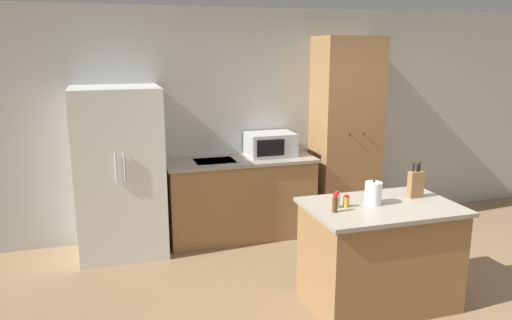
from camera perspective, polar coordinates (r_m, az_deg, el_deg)
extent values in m
plane|color=#846647|center=(4.58, 16.49, -16.05)|extent=(14.00, 14.00, 0.00)
cube|color=#B2B2AD|center=(6.14, 5.26, 4.69)|extent=(7.20, 0.06, 2.60)
cube|color=white|center=(5.39, -15.32, -1.37)|extent=(0.89, 0.71, 1.77)
cylinder|color=silver|center=(5.00, -15.71, -0.83)|extent=(0.02, 0.02, 0.30)
cylinder|color=silver|center=(5.00, -14.80, -0.77)|extent=(0.02, 0.02, 0.30)
cube|color=olive|center=(5.76, -1.75, -4.55)|extent=(1.66, 0.59, 0.89)
cube|color=gray|center=(5.63, -1.79, -0.05)|extent=(1.70, 0.63, 0.03)
cube|color=#9EA0A3|center=(5.56, -4.75, -0.14)|extent=(0.44, 0.34, 0.01)
cube|color=olive|center=(6.09, 10.20, 2.96)|extent=(0.73, 0.54, 2.29)
sphere|color=black|center=(5.79, 10.71, 2.89)|extent=(0.02, 0.02, 0.02)
sphere|color=black|center=(5.88, 12.23, 2.97)|extent=(0.02, 0.02, 0.02)
cube|color=olive|center=(4.45, 13.87, -10.64)|extent=(1.19, 0.77, 0.85)
cube|color=gray|center=(4.30, 14.19, -5.21)|extent=(1.25, 0.83, 0.03)
cube|color=#B2B5B7|center=(5.78, 1.66, 1.82)|extent=(0.54, 0.40, 0.27)
cube|color=black|center=(5.57, 1.70, 1.40)|extent=(0.32, 0.01, 0.19)
cube|color=olive|center=(4.55, 17.77, -2.67)|extent=(0.13, 0.07, 0.23)
cylinder|color=black|center=(4.49, 17.57, -0.83)|extent=(0.02, 0.02, 0.08)
cylinder|color=black|center=(4.50, 17.97, -0.84)|extent=(0.02, 0.02, 0.07)
cylinder|color=black|center=(4.54, 18.20, -0.71)|extent=(0.02, 0.02, 0.08)
cylinder|color=beige|center=(4.13, 9.20, -4.64)|extent=(0.05, 0.05, 0.11)
cylinder|color=red|center=(4.11, 9.24, -3.75)|extent=(0.04, 0.04, 0.02)
cylinder|color=#563319|center=(4.02, 9.01, -5.06)|extent=(0.04, 0.04, 0.12)
cylinder|color=red|center=(3.99, 9.05, -4.02)|extent=(0.03, 0.03, 0.03)
cylinder|color=gold|center=(4.17, 10.28, -4.75)|extent=(0.05, 0.05, 0.08)
cylinder|color=red|center=(4.15, 10.31, -4.09)|extent=(0.04, 0.04, 0.02)
cylinder|color=white|center=(4.27, 13.25, -3.71)|extent=(0.14, 0.14, 0.19)
sphere|color=#262628|center=(4.24, 13.33, -2.33)|extent=(0.02, 0.02, 0.02)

